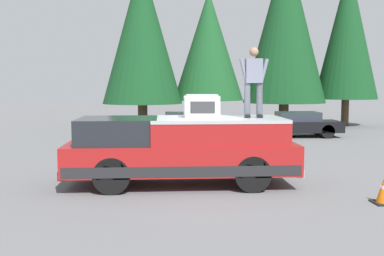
{
  "coord_description": "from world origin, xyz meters",
  "views": [
    {
      "loc": [
        -11.36,
        1.0,
        2.48
      ],
      "look_at": [
        0.42,
        0.24,
        1.35
      ],
      "focal_mm": 43.8,
      "sensor_mm": 36.0,
      "label": 1
    }
  ],
  "objects": [
    {
      "name": "ground_plane",
      "position": [
        0.0,
        0.0,
        0.0
      ],
      "size": [
        90.0,
        90.0,
        0.0
      ],
      "primitive_type": "plane",
      "color": "slate"
    },
    {
      "name": "parked_car_silver",
      "position": [
        9.88,
        -0.02,
        0.58
      ],
      "size": [
        1.64,
        4.1,
        1.16
      ],
      "color": "silver",
      "rests_on": "ground"
    },
    {
      "name": "conifer_far_left",
      "position": [
        15.27,
        -9.68,
        5.42
      ],
      "size": [
        3.56,
        3.56,
        9.28
      ],
      "color": "#4C3826",
      "rests_on": "ground"
    },
    {
      "name": "conifer_left",
      "position": [
        15.17,
        -6.01,
        5.85
      ],
      "size": [
        4.68,
        4.68,
        10.35
      ],
      "color": "#4C3826",
      "rests_on": "ground"
    },
    {
      "name": "conifer_center_right",
      "position": [
        13.91,
        2.03,
        5.16
      ],
      "size": [
        4.25,
        4.25,
        8.94
      ],
      "color": "#4C3826",
      "rests_on": "ground"
    },
    {
      "name": "compressor_unit",
      "position": [
        0.01,
        0.03,
        1.93
      ],
      "size": [
        0.65,
        0.84,
        0.56
      ],
      "color": "silver",
      "rests_on": "pickup_truck"
    },
    {
      "name": "conifer_center_left",
      "position": [
        14.77,
        -1.61,
        4.55
      ],
      "size": [
        3.88,
        3.88,
        7.58
      ],
      "color": "#4C3826",
      "rests_on": "ground"
    },
    {
      "name": "pickup_truck",
      "position": [
        -0.08,
        0.53,
        0.87
      ],
      "size": [
        2.01,
        5.54,
        1.65
      ],
      "color": "maroon",
      "rests_on": "ground"
    },
    {
      "name": "parked_car_black",
      "position": [
        9.92,
        -5.22,
        0.58
      ],
      "size": [
        1.64,
        4.1,
        1.16
      ],
      "color": "black",
      "rests_on": "ground"
    },
    {
      "name": "person_on_truck_bed",
      "position": [
        -0.15,
        -1.21,
        2.55
      ],
      "size": [
        0.29,
        0.72,
        1.69
      ],
      "color": "#4C515B",
      "rests_on": "pickup_truck"
    }
  ]
}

